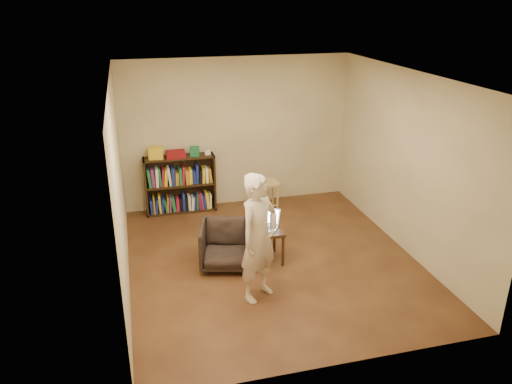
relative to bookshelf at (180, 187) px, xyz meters
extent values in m
plane|color=#432315|center=(1.05, -2.09, -0.44)|extent=(4.50, 4.50, 0.00)
plane|color=white|center=(1.05, -2.09, 2.16)|extent=(4.50, 4.50, 0.00)
plane|color=beige|center=(1.05, 0.16, 0.86)|extent=(4.00, 0.00, 4.00)
plane|color=beige|center=(-0.95, -2.09, 0.86)|extent=(0.00, 4.50, 4.50)
plane|color=beige|center=(3.05, -2.09, 0.86)|extent=(0.00, 4.50, 4.50)
cube|color=black|center=(-0.59, -0.01, 0.06)|extent=(0.03, 0.30, 1.00)
cube|color=black|center=(0.58, -0.01, 0.06)|extent=(0.03, 0.30, 1.00)
cube|color=black|center=(0.00, 0.13, 0.06)|extent=(1.20, 0.02, 1.00)
cube|color=black|center=(0.00, -0.01, -0.42)|extent=(1.20, 0.30, 0.03)
cube|color=black|center=(0.00, -0.01, 0.06)|extent=(1.14, 0.30, 0.03)
cube|color=black|center=(0.00, -0.01, 0.55)|extent=(1.20, 0.30, 0.03)
cube|color=yellow|center=(-0.37, -0.02, 0.66)|extent=(0.25, 0.19, 0.19)
cube|color=maroon|center=(-0.05, -0.04, 0.61)|extent=(0.32, 0.23, 0.11)
cube|color=#1E7340|center=(0.27, -0.04, 0.64)|extent=(0.18, 0.18, 0.15)
cube|color=white|center=(0.49, -0.02, 0.60)|extent=(0.10, 0.10, 0.07)
cube|color=tan|center=(1.45, -0.38, 0.09)|extent=(0.38, 0.38, 0.04)
cylinder|color=tan|center=(1.30, -0.53, -0.19)|extent=(0.04, 0.04, 0.51)
cylinder|color=tan|center=(1.60, -0.53, -0.19)|extent=(0.04, 0.04, 0.51)
cylinder|color=tan|center=(1.30, -0.23, -0.19)|extent=(0.04, 0.04, 0.51)
cylinder|color=tan|center=(1.60, -0.23, -0.19)|extent=(0.04, 0.04, 0.51)
imported|color=#2B211D|center=(0.38, -2.06, -0.12)|extent=(0.82, 0.84, 0.63)
cube|color=#2F1F0F|center=(0.95, -2.06, 0.03)|extent=(0.48, 0.48, 0.04)
cylinder|color=#2F1F0F|center=(0.74, -2.27, -0.21)|extent=(0.04, 0.04, 0.45)
cylinder|color=#2F1F0F|center=(1.15, -2.27, -0.21)|extent=(0.04, 0.04, 0.45)
cylinder|color=#2F1F0F|center=(0.74, -1.85, -0.21)|extent=(0.04, 0.04, 0.45)
cylinder|color=#2F1F0F|center=(1.15, -1.85, -0.21)|extent=(0.04, 0.04, 0.45)
cube|color=#B4B5B9|center=(0.95, -2.04, 0.06)|extent=(0.41, 0.39, 0.02)
cube|color=black|center=(0.95, -2.04, 0.07)|extent=(0.31, 0.27, 0.00)
cube|color=#B4B5B9|center=(1.04, -1.90, 0.18)|extent=(0.34, 0.28, 0.22)
cube|color=#A3C5E5|center=(1.04, -1.90, 0.18)|extent=(0.29, 0.24, 0.18)
imported|color=beige|center=(0.63, -2.92, 0.38)|extent=(0.71, 0.66, 1.64)
camera|label=1|loc=(-0.75, -8.12, 3.13)|focal=35.00mm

